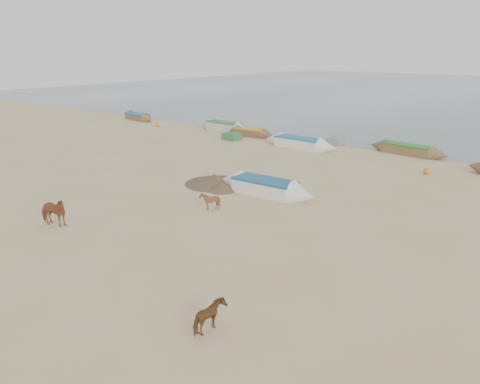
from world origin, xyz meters
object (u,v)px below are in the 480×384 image
(near_canoe, at_px, (265,187))
(calf_front, at_px, (210,201))
(calf_right, at_px, (211,317))
(cow_adult, at_px, (53,212))

(near_canoe, bearing_deg, calf_front, -101.10)
(calf_right, distance_m, near_canoe, 13.36)
(cow_adult, bearing_deg, calf_front, -50.20)
(calf_front, bearing_deg, cow_adult, -43.18)
(cow_adult, bearing_deg, near_canoe, -41.66)
(calf_front, height_order, near_canoe, calf_front)
(calf_front, bearing_deg, calf_right, 32.78)
(calf_right, bearing_deg, cow_adult, 55.92)
(cow_adult, xyz_separation_m, calf_front, (3.97, 6.12, -0.21))
(calf_front, xyz_separation_m, near_canoe, (0.57, 3.86, -0.03))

